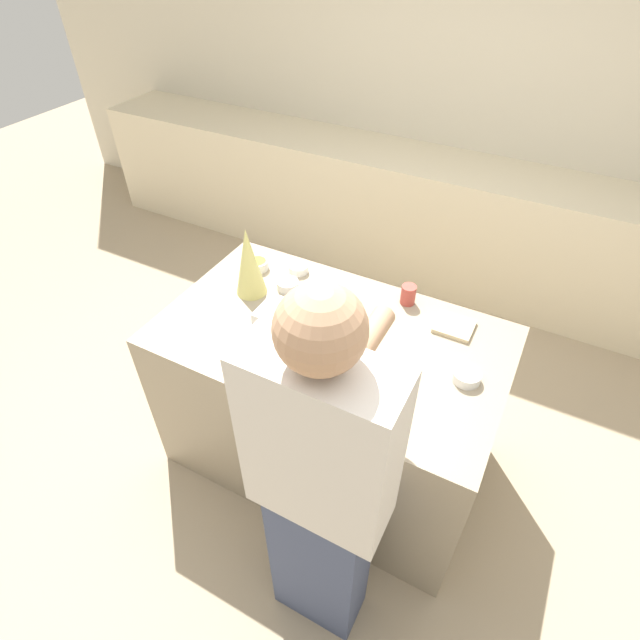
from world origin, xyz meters
The scene contains 15 objects.
ground_plane centered at (0.00, 0.00, 0.00)m, with size 12.00×12.00×0.00m, color tan.
wall_back centered at (0.00, 2.23, 1.30)m, with size 8.00×0.05×2.60m.
back_cabinet_block centered at (0.00, 1.91, 0.46)m, with size 6.00×0.60×0.93m.
kitchen_island centered at (0.00, 0.00, 0.45)m, with size 1.54×0.92×0.90m.
baking_tray centered at (-0.11, -0.20, 0.90)m, with size 0.40×0.33×0.01m.
gingerbread_house centered at (-0.11, -0.20, 1.03)m, with size 0.21×0.16×0.32m.
decorative_tree centered at (-0.48, 0.09, 1.07)m, with size 0.15×0.15×0.35m.
candy_bowl_far_left centered at (-0.12, 0.24, 0.92)m, with size 0.13×0.13×0.05m.
candy_bowl_beside_tree centered at (-0.34, 0.19, 0.92)m, with size 0.11×0.11×0.05m.
candy_bowl_far_right centered at (-0.56, 0.27, 0.92)m, with size 0.11×0.11×0.05m.
candy_bowl_front_corner centered at (0.60, 0.01, 0.92)m, with size 0.11×0.11×0.04m.
candy_bowl_near_tray_right centered at (-0.36, 0.34, 0.92)m, with size 0.10×0.10×0.04m.
cookbook centered at (0.47, 0.29, 0.91)m, with size 0.17×0.15×0.02m.
mug centered at (0.22, 0.37, 0.94)m, with size 0.07×0.07×0.10m.
person centered at (0.32, -0.70, 0.90)m, with size 0.46×0.57×1.74m.
Camera 1 is at (0.71, -1.45, 2.40)m, focal length 28.00 mm.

